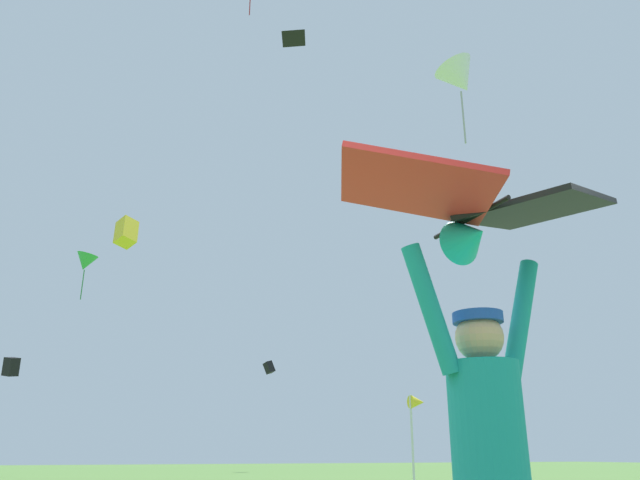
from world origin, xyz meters
TOP-DOWN VIEW (x-y plane):
  - kite_flyer_person at (0.07, -0.38)m, footprint 0.81×0.34m
  - held_stunt_kite at (0.07, -0.44)m, footprint 1.64×0.87m
  - distant_kite_yellow_high_right at (0.32, 27.06)m, footprint 1.16×1.48m
  - distant_kite_black_mid_right at (4.36, 14.29)m, footprint 1.07×1.07m
  - distant_kite_black_far_center at (10.08, 33.69)m, footprint 0.75×0.65m
  - distant_kite_white_low_right at (7.84, 9.62)m, footprint 1.84×1.75m
  - distant_kite_green_overhead_distant at (-1.41, 24.63)m, footprint 1.37×1.36m
  - distant_kite_black_mid_left at (-3.67, 25.20)m, footprint 0.64×0.78m
  - marker_flag at (4.15, 6.90)m, footprint 0.30×0.24m

SIDE VIEW (x-z plane):
  - kite_flyer_person at x=0.07m, z-range -0.02..1.90m
  - marker_flag at x=4.15m, z-range 0.72..2.68m
  - held_stunt_kite at x=0.07m, z-range 1.93..2.32m
  - distant_kite_black_mid_left at x=-3.67m, z-range 3.88..4.73m
  - distant_kite_black_far_center at x=10.08m, z-range 5.57..6.45m
  - distant_kite_green_overhead_distant at x=-1.41m, z-range 7.78..9.94m
  - distant_kite_white_low_right at x=7.84m, z-range 9.84..12.69m
  - distant_kite_yellow_high_right at x=0.32m, z-range 10.50..12.13m
  - distant_kite_black_mid_right at x=4.36m, z-range 14.88..15.07m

